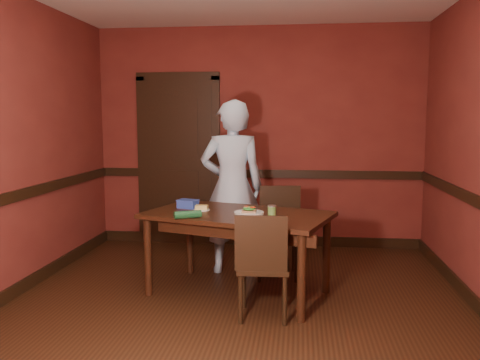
% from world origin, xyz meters
% --- Properties ---
extents(floor, '(4.00, 4.50, 0.01)m').
position_xyz_m(floor, '(0.00, 0.00, 0.00)').
color(floor, black).
rests_on(floor, ground).
extents(wall_back, '(4.00, 0.02, 2.70)m').
position_xyz_m(wall_back, '(0.00, 2.25, 1.35)').
color(wall_back, maroon).
rests_on(wall_back, ground).
extents(wall_front, '(4.00, 0.02, 2.70)m').
position_xyz_m(wall_front, '(0.00, -2.25, 1.35)').
color(wall_front, maroon).
rests_on(wall_front, ground).
extents(wall_left, '(0.02, 4.50, 2.70)m').
position_xyz_m(wall_left, '(-2.00, 0.00, 1.35)').
color(wall_left, maroon).
rests_on(wall_left, ground).
extents(dado_back, '(4.00, 0.03, 0.10)m').
position_xyz_m(dado_back, '(0.00, 2.23, 0.90)').
color(dado_back, black).
rests_on(dado_back, ground).
extents(dado_left, '(0.03, 4.50, 0.10)m').
position_xyz_m(dado_left, '(-1.99, 0.00, 0.90)').
color(dado_left, black).
rests_on(dado_left, ground).
extents(baseboard_back, '(4.00, 0.03, 0.12)m').
position_xyz_m(baseboard_back, '(0.00, 2.23, 0.06)').
color(baseboard_back, black).
rests_on(baseboard_back, ground).
extents(baseboard_left, '(0.03, 4.50, 0.12)m').
position_xyz_m(baseboard_left, '(-1.99, 0.00, 0.06)').
color(baseboard_left, black).
rests_on(baseboard_left, ground).
extents(door, '(1.05, 0.07, 2.20)m').
position_xyz_m(door, '(-1.00, 2.22, 1.09)').
color(door, black).
rests_on(door, ground).
extents(dining_table, '(1.79, 1.34, 0.75)m').
position_xyz_m(dining_table, '(-0.03, 0.41, 0.37)').
color(dining_table, black).
rests_on(dining_table, floor).
extents(chair_far, '(0.46, 0.46, 0.90)m').
position_xyz_m(chair_far, '(0.30, 0.95, 0.45)').
color(chair_far, black).
rests_on(chair_far, floor).
extents(chair_near, '(0.42, 0.42, 0.86)m').
position_xyz_m(chair_near, '(0.24, -0.09, 0.43)').
color(chair_near, black).
rests_on(chair_near, floor).
extents(person, '(0.71, 0.54, 1.77)m').
position_xyz_m(person, '(-0.17, 1.08, 0.88)').
color(person, '#A7C9DF').
rests_on(person, floor).
extents(sandwich_plate, '(0.26, 0.26, 0.07)m').
position_xyz_m(sandwich_plate, '(0.08, 0.37, 0.77)').
color(sandwich_plate, silver).
rests_on(sandwich_plate, dining_table).
extents(sauce_jar, '(0.08, 0.08, 0.09)m').
position_xyz_m(sauce_jar, '(0.28, 0.32, 0.79)').
color(sauce_jar, '#61913F').
rests_on(sauce_jar, dining_table).
extents(cheese_saucer, '(0.15, 0.15, 0.05)m').
position_xyz_m(cheese_saucer, '(-0.37, 0.49, 0.77)').
color(cheese_saucer, silver).
rests_on(cheese_saucer, dining_table).
extents(food_tub, '(0.22, 0.18, 0.08)m').
position_xyz_m(food_tub, '(-0.52, 0.59, 0.79)').
color(food_tub, '#2E4AB1').
rests_on(food_tub, dining_table).
extents(wrapped_veg, '(0.23, 0.16, 0.06)m').
position_xyz_m(wrapped_veg, '(-0.42, 0.11, 0.78)').
color(wrapped_veg, '#194D27').
rests_on(wrapped_veg, dining_table).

